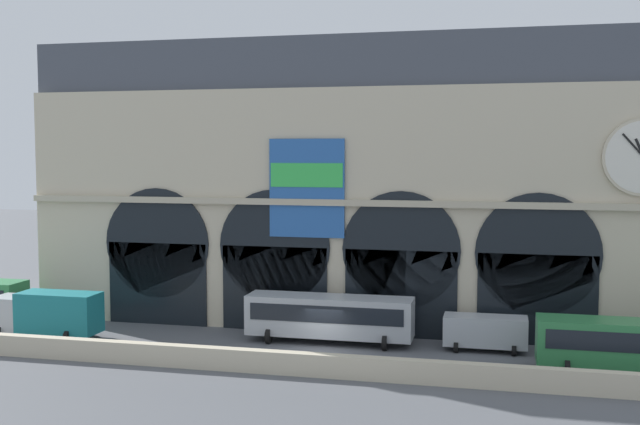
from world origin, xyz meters
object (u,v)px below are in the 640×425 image
(van_mideast, at_px, (485,331))
(bus_east, at_px, (638,345))
(bus_center, at_px, (329,316))
(box_truck_west, at_px, (47,313))

(van_mideast, distance_m, bus_east, 9.20)
(bus_center, xyz_separation_m, bus_east, (18.48, -3.31, 0.00))
(bus_east, bearing_deg, box_truck_west, 179.46)
(bus_center, bearing_deg, van_mideast, 1.93)
(bus_center, bearing_deg, box_truck_west, -171.13)
(bus_center, relative_size, bus_east, 1.00)
(box_truck_west, bearing_deg, van_mideast, 6.49)
(van_mideast, bearing_deg, box_truck_west, -173.51)
(box_truck_west, distance_m, van_mideast, 29.18)
(bus_center, xyz_separation_m, van_mideast, (10.05, 0.34, -0.54))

